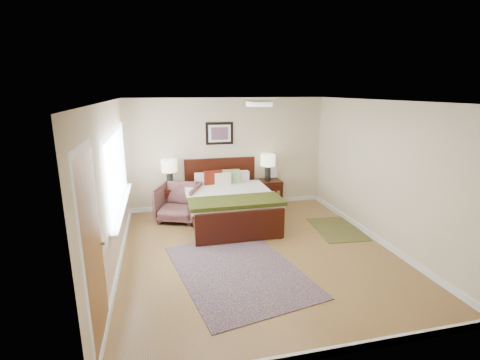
{
  "coord_description": "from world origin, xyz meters",
  "views": [
    {
      "loc": [
        -1.52,
        -5.2,
        2.67
      ],
      "look_at": [
        -0.11,
        0.84,
        1.05
      ],
      "focal_mm": 26.0,
      "sensor_mm": 36.0,
      "label": 1
    }
  ],
  "objects_px": {
    "armchair": "(178,202)",
    "nightstand_left": "(171,193)",
    "lamp_right": "(268,162)",
    "bed": "(229,198)",
    "lamp_left": "(169,168)",
    "rug_persian": "(238,270)",
    "nightstand_right": "(267,191)"
  },
  "relations": [
    {
      "from": "armchair",
      "to": "nightstand_left",
      "type": "bearing_deg",
      "value": 129.34
    },
    {
      "from": "nightstand_left",
      "to": "lamp_right",
      "type": "xyz_separation_m",
      "value": [
        2.23,
        0.02,
        0.57
      ]
    },
    {
      "from": "lamp_right",
      "to": "bed",
      "type": "bearing_deg",
      "value": -143.21
    },
    {
      "from": "armchair",
      "to": "lamp_left",
      "type": "bearing_deg",
      "value": 128.6
    },
    {
      "from": "nightstand_left",
      "to": "lamp_left",
      "type": "distance_m",
      "value": 0.55
    },
    {
      "from": "bed",
      "to": "rug_persian",
      "type": "xyz_separation_m",
      "value": [
        -0.27,
        -2.02,
        -0.52
      ]
    },
    {
      "from": "armchair",
      "to": "rug_persian",
      "type": "height_order",
      "value": "armchair"
    },
    {
      "from": "nightstand_right",
      "to": "armchair",
      "type": "xyz_separation_m",
      "value": [
        -2.09,
        -0.45,
        0.01
      ]
    },
    {
      "from": "nightstand_left",
      "to": "lamp_right",
      "type": "bearing_deg",
      "value": 0.54
    },
    {
      "from": "nightstand_left",
      "to": "rug_persian",
      "type": "height_order",
      "value": "nightstand_left"
    },
    {
      "from": "bed",
      "to": "lamp_left",
      "type": "xyz_separation_m",
      "value": [
        -1.14,
        0.81,
        0.5
      ]
    },
    {
      "from": "nightstand_right",
      "to": "lamp_right",
      "type": "xyz_separation_m",
      "value": [
        -0.0,
        0.01,
        0.67
      ]
    },
    {
      "from": "lamp_right",
      "to": "lamp_left",
      "type": "bearing_deg",
      "value": 180.0
    },
    {
      "from": "lamp_left",
      "to": "lamp_right",
      "type": "height_order",
      "value": "lamp_right"
    },
    {
      "from": "bed",
      "to": "armchair",
      "type": "xyz_separation_m",
      "value": [
        -1.01,
        0.35,
        -0.14
      ]
    },
    {
      "from": "lamp_left",
      "to": "nightstand_left",
      "type": "bearing_deg",
      "value": -90.0
    },
    {
      "from": "nightstand_right",
      "to": "lamp_right",
      "type": "distance_m",
      "value": 0.67
    },
    {
      "from": "bed",
      "to": "nightstand_right",
      "type": "relative_size",
      "value": 3.4
    },
    {
      "from": "armchair",
      "to": "rug_persian",
      "type": "distance_m",
      "value": 2.51
    },
    {
      "from": "nightstand_right",
      "to": "lamp_left",
      "type": "bearing_deg",
      "value": 179.66
    },
    {
      "from": "bed",
      "to": "armchair",
      "type": "bearing_deg",
      "value": 160.99
    },
    {
      "from": "nightstand_right",
      "to": "lamp_left",
      "type": "relative_size",
      "value": 1.02
    },
    {
      "from": "nightstand_right",
      "to": "armchair",
      "type": "height_order",
      "value": "armchair"
    },
    {
      "from": "nightstand_left",
      "to": "lamp_left",
      "type": "xyz_separation_m",
      "value": [
        -0.0,
        0.02,
        0.55
      ]
    },
    {
      "from": "bed",
      "to": "lamp_left",
      "type": "distance_m",
      "value": 1.49
    },
    {
      "from": "nightstand_left",
      "to": "bed",
      "type": "bearing_deg",
      "value": -34.61
    },
    {
      "from": "nightstand_left",
      "to": "nightstand_right",
      "type": "xyz_separation_m",
      "value": [
        2.23,
        0.01,
        -0.1
      ]
    },
    {
      "from": "bed",
      "to": "lamp_left",
      "type": "relative_size",
      "value": 3.47
    },
    {
      "from": "bed",
      "to": "lamp_right",
      "type": "distance_m",
      "value": 1.45
    },
    {
      "from": "bed",
      "to": "armchair",
      "type": "relative_size",
      "value": 2.5
    },
    {
      "from": "nightstand_right",
      "to": "lamp_left",
      "type": "distance_m",
      "value": 2.32
    },
    {
      "from": "lamp_right",
      "to": "armchair",
      "type": "distance_m",
      "value": 2.24
    }
  ]
}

